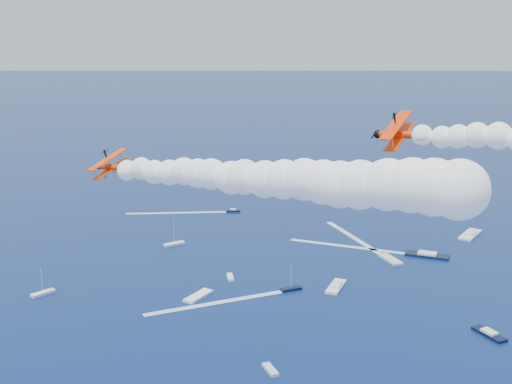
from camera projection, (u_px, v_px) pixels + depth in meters
The scene contains 5 objects.
biplane_lead at pixel (401, 135), 94.61m from camera, with size 7.91×8.87×5.34m, color #FF3605, non-canonical shape.
biplane_trail at pixel (112, 167), 95.48m from camera, with size 6.30×7.07×4.26m, color #F64105, non-canonical shape.
smoke_trail_trail at pixel (264, 178), 80.02m from camera, with size 52.60×11.91×10.11m, color white, non-canonical shape.
spectator_boats at pixel (413, 283), 187.32m from camera, with size 225.58×168.51×0.70m.
boat_wakes at pixel (272, 245), 219.58m from camera, with size 107.05×98.05×0.04m.
Camera 1 is at (47.58, -59.25, 70.99)m, focal length 47.24 mm.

